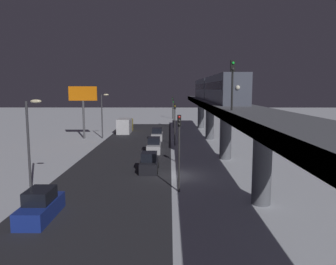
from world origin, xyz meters
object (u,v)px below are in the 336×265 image
object	(u,v)px
subway_train	(214,89)
box_truck	(125,126)
rail_signal	(233,76)
traffic_light_distant	(172,104)
sedan_blue_2	(40,206)
traffic_light_far	(173,109)
sedan_silver	(157,135)
commercial_billboard	(83,99)
sedan_silver_2	(154,146)
traffic_light_near	(179,142)
sedan_black	(149,164)
traffic_light_mid	(175,118)

from	to	relation	value
subway_train	box_truck	distance (m)	21.41
rail_signal	traffic_light_distant	size ratio (longest dim) A/B	0.62
sedan_blue_2	rail_signal	bearing A→B (deg)	-155.94
subway_train	traffic_light_far	bearing A→B (deg)	-73.86
traffic_light_distant	box_truck	bearing A→B (deg)	72.84
sedan_silver	sedan_blue_2	distance (m)	34.94
commercial_billboard	sedan_blue_2	bearing A→B (deg)	99.86
subway_train	traffic_light_distant	bearing A→B (deg)	-82.16
box_truck	commercial_billboard	bearing A→B (deg)	53.01
sedan_silver	sedan_blue_2	bearing A→B (deg)	-100.55
sedan_silver_2	sedan_blue_2	xyz separation A→B (m)	(6.40, 23.51, 0.00)
traffic_light_near	traffic_light_distant	xyz separation A→B (m)	(0.00, -68.64, 0.00)
sedan_blue_2	subway_train	bearing A→B (deg)	-116.48
subway_train	rail_signal	distance (m)	24.75
rail_signal	traffic_light_near	distance (m)	6.81
rail_signal	commercial_billboard	world-z (taller)	rail_signal
sedan_black	commercial_billboard	distance (m)	26.81
commercial_billboard	box_truck	bearing A→B (deg)	-126.99
sedan_black	rail_signal	bearing A→B (deg)	-43.05
rail_signal	traffic_light_mid	distance (m)	23.56
sedan_silver_2	sedan_black	bearing A→B (deg)	-90.00
traffic_light_distant	commercial_billboard	xyz separation A→B (m)	(15.50, 38.72, 2.63)
traffic_light_mid	commercial_billboard	world-z (taller)	commercial_billboard
sedan_silver_2	box_truck	size ratio (longest dim) A/B	0.65
box_truck	traffic_light_mid	bearing A→B (deg)	122.35
sedan_silver	box_truck	bearing A→B (deg)	125.45
sedan_black	sedan_blue_2	bearing A→B (deg)	-116.60
rail_signal	box_truck	world-z (taller)	rail_signal
commercial_billboard	traffic_light_near	bearing A→B (deg)	117.39
sedan_silver_2	sedan_blue_2	distance (m)	24.37
subway_train	traffic_light_far	world-z (taller)	subway_train
box_truck	sedan_silver_2	bearing A→B (deg)	108.17
rail_signal	sedan_silver	size ratio (longest dim) A/B	0.95
sedan_blue_2	traffic_light_mid	bearing A→B (deg)	-108.00
rail_signal	traffic_light_mid	world-z (taller)	rail_signal
traffic_light_far	commercial_billboard	world-z (taller)	commercial_billboard
sedan_silver	traffic_light_near	size ratio (longest dim) A/B	0.66
traffic_light_near	commercial_billboard	size ratio (longest dim) A/B	0.72
sedan_silver_2	traffic_light_mid	bearing A→B (deg)	60.44
sedan_black	traffic_light_distant	bearing A→B (deg)	87.30
rail_signal	traffic_light_near	size ratio (longest dim) A/B	0.62
sedan_silver	traffic_light_mid	bearing A→B (deg)	-63.15
sedan_silver	box_truck	distance (m)	11.39
sedan_silver	box_truck	world-z (taller)	box_truck
subway_train	traffic_light_far	size ratio (longest dim) A/B	5.76
sedan_silver_2	traffic_light_mid	distance (m)	6.79
sedan_silver	sedan_silver_2	world-z (taller)	same
traffic_light_near	commercial_billboard	distance (m)	33.79
box_truck	traffic_light_far	bearing A→B (deg)	-140.32
commercial_billboard	traffic_light_distant	bearing A→B (deg)	-111.81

